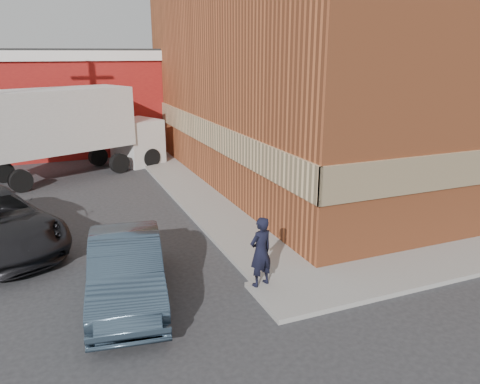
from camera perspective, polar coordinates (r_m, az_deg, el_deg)
name	(u,v)px	position (r m, az deg, el deg)	size (l,w,h in m)	color
ground	(263,283)	(11.67, 2.86, -11.02)	(90.00, 90.00, 0.00)	#28282B
brick_building	(350,69)	(22.45, 13.23, 14.38)	(14.25, 18.25, 9.36)	#A7512B
sidewalk_west	(185,185)	(19.75, -6.74, 0.81)	(1.80, 18.00, 0.12)	gray
warehouse	(15,101)	(29.47, -25.79, 9.98)	(16.30, 8.30, 5.60)	maroon
man	(261,252)	(10.97, 2.54, -7.28)	(0.62, 0.41, 1.70)	black
sedan	(126,269)	(10.95, -13.68, -9.12)	(1.57, 4.51, 1.49)	#304050
box_truck	(76,126)	(22.41, -19.41, 7.64)	(8.24, 5.13, 3.92)	silver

